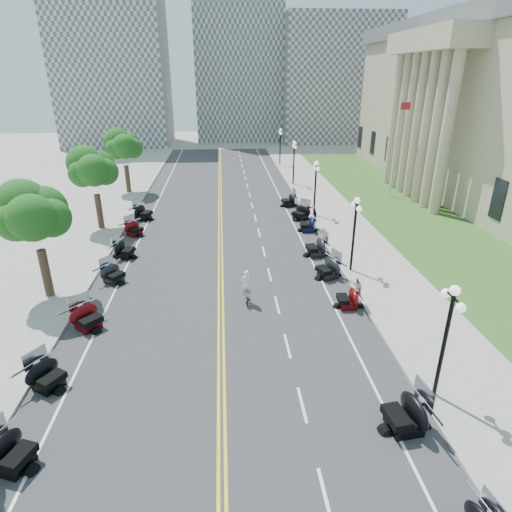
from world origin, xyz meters
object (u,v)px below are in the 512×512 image
object	(u,v)px
flagpole	(395,149)
motorcycle_n_3	(406,412)
bicycle	(247,295)
cyclist_rider	(246,274)

from	to	relation	value
flagpole	motorcycle_n_3	size ratio (longest dim) A/B	4.55
motorcycle_n_3	bicycle	bearing A→B (deg)	-159.55
flagpole	motorcycle_n_3	distance (m)	33.74
cyclist_rider	bicycle	bearing A→B (deg)	-90.00
bicycle	motorcycle_n_3	bearing A→B (deg)	-62.00
bicycle	cyclist_rider	size ratio (longest dim) A/B	0.94
bicycle	cyclist_rider	world-z (taller)	cyclist_rider
flagpole	bicycle	size ratio (longest dim) A/B	6.25
flagpole	cyclist_rider	size ratio (longest dim) A/B	5.90
flagpole	bicycle	distance (m)	27.57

